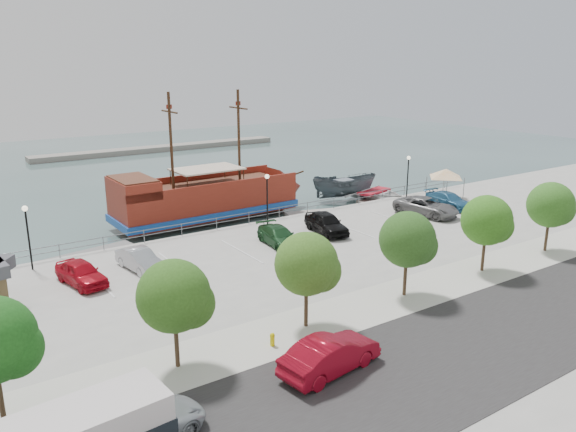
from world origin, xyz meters
TOP-DOWN VIEW (x-y plane):
  - ground at (0.00, 0.00)m, footprint 160.00×160.00m
  - street at (0.00, -16.00)m, footprint 100.00×8.00m
  - sidewalk at (0.00, -10.00)m, footprint 100.00×4.00m
  - seawall_railing at (0.00, 7.80)m, footprint 50.00×0.06m
  - far_shore at (10.00, 55.00)m, footprint 40.00×3.00m
  - pirate_ship at (-0.66, 13.69)m, footprint 19.30×5.75m
  - patrol_boat at (13.16, 12.61)m, footprint 6.98×5.26m
  - speedboat at (15.46, 10.54)m, footprint 6.14×7.42m
  - dock_west at (-14.04, 9.20)m, footprint 7.98×3.57m
  - dock_mid at (7.88, 9.20)m, footprint 7.28×3.81m
  - dock_east at (16.61, 9.20)m, footprint 7.30×3.29m
  - canopy_tent at (19.40, 4.73)m, footprint 4.11×4.11m
  - street_van at (-18.20, -14.12)m, footprint 5.28×3.16m
  - street_sedan at (-9.64, -14.08)m, footprint 5.08×2.37m
  - fire_hydrant at (-10.54, -10.80)m, footprint 0.24×0.24m
  - lamp_post_left at (-18.00, 6.50)m, footprint 0.36×0.36m
  - lamp_post_mid at (0.00, 6.50)m, footprint 0.36×0.36m
  - lamp_post_right at (16.00, 6.50)m, footprint 0.36×0.36m
  - tree_b at (-14.85, -10.07)m, footprint 3.30×3.20m
  - tree_c at (-7.85, -10.07)m, footprint 3.30×3.20m
  - tree_d at (-0.85, -10.07)m, footprint 3.30×3.20m
  - tree_e at (6.15, -10.07)m, footprint 3.30×3.20m
  - tree_f at (13.15, -10.07)m, footprint 3.30×3.20m
  - parked_car_a at (-15.98, 2.15)m, footprint 2.59×4.58m
  - parked_car_b at (-12.20, 2.54)m, footprint 2.07×4.37m
  - parked_car_d at (-1.98, 1.71)m, footprint 2.36×4.85m
  - parked_car_e at (2.74, 2.15)m, footprint 2.74×5.08m
  - parked_car_g at (13.15, 1.38)m, footprint 3.75×6.13m
  - parked_car_h at (16.91, 2.09)m, footprint 2.07×4.87m

SIDE VIEW (x-z plane):
  - ground at x=0.00m, z-range -1.00..-1.00m
  - dock_mid at x=7.88m, z-range -1.00..-0.60m
  - dock_east at x=16.61m, z-range -1.00..-0.60m
  - dock_west at x=-14.04m, z-range -1.00..-0.56m
  - far_shore at x=10.00m, z-range -1.00..-0.20m
  - speedboat at x=15.46m, z-range -1.00..0.33m
  - street at x=0.00m, z-range -0.01..0.03m
  - sidewalk at x=0.00m, z-range -0.01..0.04m
  - patrol_boat at x=13.16m, z-range -1.00..1.55m
  - fire_hydrant at x=-10.54m, z-range 0.03..0.73m
  - seawall_railing at x=0.00m, z-range 0.03..1.03m
  - parked_car_d at x=-1.98m, z-range 0.00..1.36m
  - street_van at x=-18.20m, z-range 0.00..1.37m
  - parked_car_b at x=-12.20m, z-range 0.00..1.38m
  - parked_car_h at x=16.91m, z-range 0.00..1.40m
  - parked_car_a at x=-15.98m, z-range 0.00..1.47m
  - parked_car_g at x=13.15m, z-range 0.00..1.59m
  - street_sedan at x=-9.64m, z-range 0.00..1.61m
  - parked_car_e at x=2.74m, z-range 0.00..1.64m
  - pirate_ship at x=-0.66m, z-range -5.03..7.09m
  - lamp_post_left at x=-18.00m, z-range 0.80..5.08m
  - lamp_post_mid at x=0.00m, z-range 0.80..5.08m
  - lamp_post_right at x=16.00m, z-range 0.80..5.08m
  - canopy_tent at x=19.40m, z-range 1.25..4.64m
  - tree_b at x=-14.85m, z-range 0.80..5.80m
  - tree_c at x=-7.85m, z-range 0.80..5.80m
  - tree_d at x=-0.85m, z-range 0.80..5.80m
  - tree_e at x=6.15m, z-range 0.80..5.80m
  - tree_f at x=13.15m, z-range 0.80..5.80m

